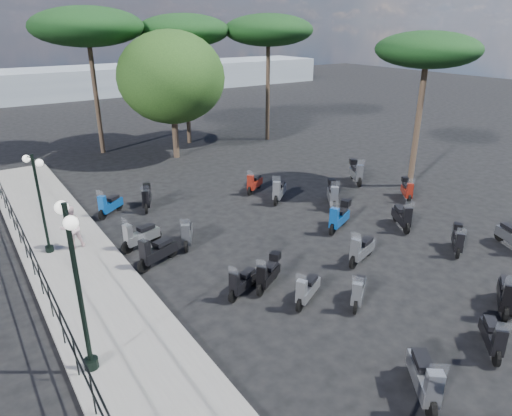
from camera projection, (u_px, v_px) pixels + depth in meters
ground at (316, 273)px, 15.15m from camera, size 120.00×120.00×0.00m
sidewalk at (92, 290)px, 14.06m from camera, size 3.00×30.00×0.15m
railing at (44, 283)px, 12.92m from camera, size 0.04×26.04×1.10m
lamp_post_1 at (77, 280)px, 9.90m from camera, size 0.34×1.24×4.20m
lamp_post_2 at (40, 198)px, 15.50m from camera, size 0.52×1.01×3.58m
pedestrian_far at (71, 227)px, 16.27m from camera, size 0.84×0.69×1.60m
scooter_2 at (243, 282)px, 13.84m from camera, size 1.43×0.78×1.21m
scooter_3 at (157, 252)px, 15.49m from camera, size 1.73×0.88×1.45m
scooter_4 at (140, 236)px, 16.69m from camera, size 1.71×0.71×1.38m
scooter_5 at (110, 205)px, 19.57m from camera, size 1.38×1.08×1.31m
scooter_6 at (492, 337)px, 11.42m from camera, size 1.19×1.17×1.25m
scooter_7 at (425, 379)px, 9.96m from camera, size 1.24×1.54×1.48m
scooter_8 at (307, 290)px, 13.42m from camera, size 1.42×0.86×1.24m
scooter_9 at (268, 273)px, 14.23m from camera, size 1.39×0.95×1.23m
scooter_10 at (187, 234)px, 16.90m from camera, size 0.95×1.48×1.31m
scooter_11 at (147, 198)px, 20.26m from camera, size 0.88×1.51×1.29m
scooter_13 at (506, 295)px, 13.03m from camera, size 1.59×1.08×1.44m
scooter_14 at (358, 291)px, 13.36m from camera, size 1.27×0.99×1.21m
scooter_15 at (362, 250)px, 15.70m from camera, size 1.65×0.76×1.35m
scooter_16 at (339, 217)px, 18.19m from camera, size 1.64×0.94×1.39m
scooter_17 at (279, 191)px, 21.07m from camera, size 1.42×1.23×1.41m
scooter_20 at (458, 240)px, 16.43m from camera, size 1.24×1.03×1.18m
scooter_21 at (402, 217)px, 18.32m from camera, size 1.01×1.53×1.37m
scooter_22 at (254, 183)px, 22.25m from camera, size 1.38×0.96×1.26m
scooter_26 at (407, 190)px, 21.34m from camera, size 1.05×1.26×1.19m
scooter_27 at (333, 195)px, 20.53m from camera, size 1.20×1.50×1.40m
scooter_28 at (356, 173)px, 23.51m from camera, size 1.06×1.61×1.42m
broadleaf_tree at (171, 78)px, 26.37m from camera, size 6.21×6.21×7.41m
pine_0 at (183, 31)px, 28.81m from camera, size 5.87×5.87×8.27m
pine_1 at (268, 30)px, 29.72m from camera, size 5.87×5.87×8.28m
pine_2 at (87, 27)px, 26.29m from camera, size 6.51×6.51×8.63m
pine_3 at (428, 51)px, 20.76m from camera, size 4.76×4.76×7.41m
distant_hills at (41, 84)px, 49.10m from camera, size 70.00×8.00×3.00m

